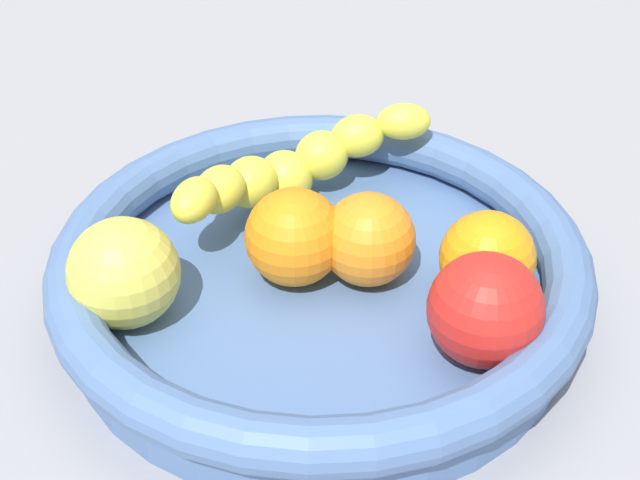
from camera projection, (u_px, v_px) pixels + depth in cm
name	position (u px, v px, depth cm)	size (l,w,h in cm)	color
kitchen_counter	(320.00, 326.00, 59.03)	(120.00, 120.00, 3.00)	gray
fruit_bowl	(320.00, 273.00, 56.51)	(32.28, 32.28, 5.32)	#4A699C
banana_draped_left	(292.00, 167.00, 61.16)	(15.85, 14.15, 5.89)	yellow
orange_front	(368.00, 239.00, 55.37)	(5.66, 5.66, 5.66)	orange
orange_mid_left	(296.00, 233.00, 55.67)	(5.92, 5.92, 5.92)	orange
orange_mid_right	(487.00, 258.00, 53.93)	(5.60, 5.60, 5.60)	orange
apple_yellow	(124.00, 273.00, 52.25)	(6.35, 6.35, 6.35)	#D6CC4C
tomato_red	(485.00, 310.00, 49.76)	(6.30, 6.30, 6.30)	red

